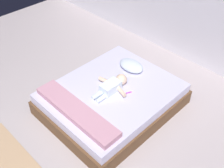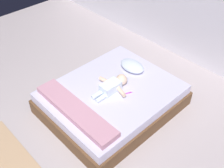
# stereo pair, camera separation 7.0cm
# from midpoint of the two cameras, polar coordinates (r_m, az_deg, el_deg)

# --- Properties ---
(ground_plane) EXTENTS (8.00, 8.00, 0.00)m
(ground_plane) POSITION_cam_midpoint_polar(r_m,az_deg,el_deg) (3.61, -11.14, -14.48)
(ground_plane) COLOR #B0A3A5
(bed) EXTENTS (1.50, 1.83, 0.36)m
(bed) POSITION_cam_midpoint_polar(r_m,az_deg,el_deg) (3.96, 0.51, -3.13)
(bed) COLOR brown
(bed) RESTS_ON ground_plane
(pillow) EXTENTS (0.41, 0.26, 0.14)m
(pillow) POSITION_cam_midpoint_polar(r_m,az_deg,el_deg) (4.16, 4.68, 3.75)
(pillow) COLOR silver
(pillow) RESTS_ON bed
(baby) EXTENTS (0.52, 0.59, 0.16)m
(baby) POSITION_cam_midpoint_polar(r_m,az_deg,el_deg) (3.79, 0.79, -0.33)
(baby) COLOR white
(baby) RESTS_ON bed
(toothbrush) EXTENTS (0.07, 0.15, 0.02)m
(toothbrush) POSITION_cam_midpoint_polar(r_m,az_deg,el_deg) (3.78, 3.87, -1.87)
(toothbrush) COLOR purple
(toothbrush) RESTS_ON bed
(blanket) EXTENTS (1.35, 0.28, 0.08)m
(blanket) POSITION_cam_midpoint_polar(r_m,az_deg,el_deg) (3.51, -7.08, -5.45)
(blanket) COLOR #BF8499
(blanket) RESTS_ON bed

